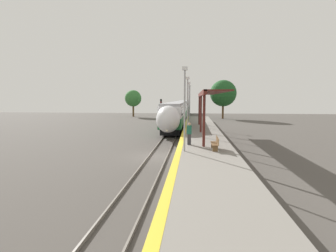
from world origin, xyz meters
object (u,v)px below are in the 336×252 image
train (181,109)px  railway_signal (161,110)px  lamppost_far (189,101)px  lamppost_mid (187,102)px  lamppost_near (185,104)px  lamppost_farthest (190,100)px  platform_bench (216,143)px  person_waiting (189,133)px

train → railway_signal: 15.70m
railway_signal → lamppost_far: 9.57m
railway_signal → lamppost_mid: lamppost_mid is taller
train → lamppost_near: (2.13, -40.15, 1.97)m
lamppost_mid → lamppost_farthest: 16.43m
lamppost_far → railway_signal: bearing=119.4°
railway_signal → lamppost_farthest: (4.63, -0.02, 1.51)m
lamppost_mid → lamppost_far: bearing=90.0°
lamppost_mid → lamppost_far: (0.00, 8.21, 0.00)m
train → lamppost_mid: size_ratio=11.15×
lamppost_near → lamppost_far: same height
railway_signal → lamppost_far: size_ratio=0.79×
railway_signal → lamppost_far: (4.63, -8.23, 1.51)m
lamppost_near → lamppost_farthest: (0.00, 24.64, 0.00)m
train → platform_bench: 39.70m
person_waiting → railway_signal: bearing=102.5°
lamppost_mid → platform_bench: bearing=-74.1°
train → lamppost_mid: 32.07m
lamppost_mid → lamppost_near: bearing=-90.0°
platform_bench → lamppost_mid: bearing=105.9°
railway_signal → train: bearing=80.8°
train → person_waiting: train is taller
platform_bench → lamppost_farthest: bearing=95.1°
lamppost_near → lamppost_farthest: bearing=90.0°
person_waiting → lamppost_mid: (-0.28, 5.70, 2.31)m
lamppost_mid → lamppost_far: 8.21m
person_waiting → railway_signal: (-4.92, 22.15, 0.80)m
train → lamppost_far: size_ratio=11.15×
lamppost_near → lamppost_far: (0.00, 16.43, 0.00)m
lamppost_farthest → lamppost_mid: bearing=-90.0°
person_waiting → lamppost_farthest: 22.25m
railway_signal → lamppost_mid: 17.15m
person_waiting → lamppost_far: 14.11m
person_waiting → lamppost_near: size_ratio=0.30×
train → railway_signal: railway_signal is taller
person_waiting → lamppost_far: lamppost_far is taller
person_waiting → lamppost_near: 3.43m
train → railway_signal: size_ratio=14.05×
train → lamppost_mid: (2.13, -31.94, 1.97)m
platform_bench → lamppost_far: bearing=97.8°
train → lamppost_near: size_ratio=11.15×
railway_signal → platform_bench: bearing=-74.2°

